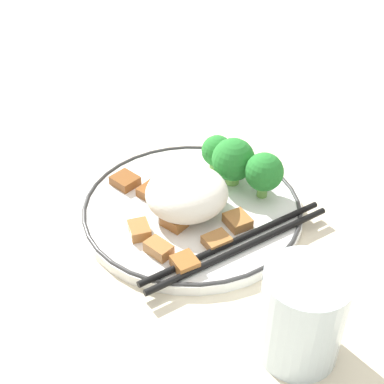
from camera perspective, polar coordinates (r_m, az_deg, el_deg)
ground_plane at (r=0.64m, az=-0.00°, el=-2.30°), size 3.00×3.00×0.00m
plate at (r=0.63m, az=-0.00°, el=-1.75°), size 0.26×0.26×0.01m
rice_mound at (r=0.61m, az=-0.56°, el=-0.12°), size 0.09×0.10×0.05m
broccoli_back_left at (r=0.63m, az=7.69°, el=2.09°), size 0.05×0.05×0.06m
broccoli_back_center at (r=0.65m, az=4.43°, el=3.42°), size 0.05×0.05×0.06m
broccoli_back_right at (r=0.68m, az=2.70°, el=4.34°), size 0.04×0.04×0.05m
meat_near_front at (r=0.58m, az=2.65°, el=-5.21°), size 0.02×0.03×0.01m
meat_near_left at (r=0.64m, az=-4.33°, el=0.06°), size 0.04×0.04×0.01m
meat_near_right at (r=0.55m, az=-0.76°, el=-7.62°), size 0.03×0.02×0.01m
meat_near_back at (r=0.56m, az=-3.57°, el=-6.05°), size 0.03×0.03×0.01m
meat_on_rice_edge at (r=0.59m, az=-5.65°, el=-4.04°), size 0.03×0.03×0.01m
meat_mid_left at (r=0.60m, az=4.88°, el=-3.08°), size 0.03×0.03×0.01m
meat_mid_right at (r=0.60m, az=-1.91°, el=-3.15°), size 0.03×0.03×0.01m
meat_far_scatter at (r=0.66m, az=-7.15°, el=1.21°), size 0.04×0.04×0.01m
chopsticks at (r=0.57m, az=4.93°, el=-5.62°), size 0.05×0.24×0.01m
drinking_glass at (r=0.47m, az=11.26°, el=-12.90°), size 0.07×0.07×0.09m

